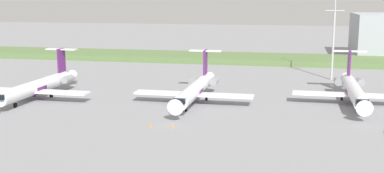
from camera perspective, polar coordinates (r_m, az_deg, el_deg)
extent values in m
plane|color=gray|center=(110.65, 2.07, 0.22)|extent=(500.00, 500.00, 0.00)
cube|color=#597542|center=(152.65, 4.95, 3.39)|extent=(320.00, 20.00, 1.81)
cylinder|color=silver|center=(99.26, -18.14, -0.07)|extent=(2.70, 24.00, 2.70)
cone|color=silver|center=(111.36, -14.53, 1.23)|extent=(2.30, 4.00, 2.29)
cube|color=black|center=(89.56, -21.88, -1.11)|extent=(2.02, 1.80, 0.90)
cylinder|color=#591E66|center=(99.28, -18.14, -0.16)|extent=(2.76, 3.60, 2.76)
cube|color=silver|center=(101.64, -21.28, -0.38)|extent=(11.00, 3.20, 0.36)
cube|color=silver|center=(95.67, -15.37, -0.68)|extent=(11.00, 3.20, 0.36)
cube|color=#591E66|center=(108.17, -15.34, 3.04)|extent=(0.36, 3.20, 5.20)
cube|color=silver|center=(108.16, -15.33, 4.32)|extent=(6.80, 1.80, 0.24)
cylinder|color=gray|center=(108.19, -16.74, 0.96)|extent=(1.50, 3.40, 1.50)
cylinder|color=gray|center=(106.10, -14.61, 0.88)|extent=(1.50, 3.40, 1.50)
cylinder|color=gray|center=(93.33, -20.38, -1.77)|extent=(0.20, 0.20, 0.65)
cylinder|color=black|center=(93.44, -20.36, -2.10)|extent=(0.30, 0.90, 0.90)
cylinder|color=black|center=(102.61, -18.32, -0.88)|extent=(0.35, 0.90, 0.90)
cylinder|color=black|center=(100.74, -16.46, -0.99)|extent=(0.35, 0.90, 0.90)
cylinder|color=silver|center=(91.29, 0.30, -0.43)|extent=(2.70, 24.00, 2.70)
cone|color=silver|center=(78.41, -1.74, -2.27)|extent=(2.70, 3.00, 2.70)
cone|color=silver|center=(104.81, 1.89, 0.99)|extent=(2.29, 4.00, 2.29)
cube|color=black|center=(80.11, -1.41, -1.65)|extent=(2.03, 1.80, 0.90)
cylinder|color=#591E66|center=(91.32, 0.30, -0.52)|extent=(2.76, 3.60, 2.76)
cube|color=silver|center=(91.84, -3.43, -0.77)|extent=(11.00, 3.20, 0.36)
cube|color=silver|center=(89.42, 3.88, -1.09)|extent=(11.00, 3.20, 0.36)
cube|color=#591E66|center=(101.30, 1.60, 2.92)|extent=(0.36, 3.20, 5.20)
cube|color=silver|center=(101.30, 1.64, 4.29)|extent=(6.80, 1.80, 0.24)
cylinder|color=gray|center=(100.56, 0.14, 0.71)|extent=(1.50, 3.40, 1.50)
cylinder|color=gray|center=(99.73, 2.66, 0.61)|extent=(1.50, 3.40, 1.50)
cylinder|color=gray|center=(84.48, -0.74, -2.34)|extent=(0.20, 0.20, 0.65)
cylinder|color=black|center=(84.61, -0.74, -2.70)|extent=(0.30, 0.90, 0.90)
cylinder|color=black|center=(94.38, -0.52, -1.31)|extent=(0.35, 0.90, 0.90)
cylinder|color=black|center=(93.63, 1.75, -1.41)|extent=(0.35, 0.90, 0.90)
cylinder|color=silver|center=(95.65, 18.78, -0.49)|extent=(2.70, 24.00, 2.70)
cone|color=silver|center=(82.52, 19.80, -2.25)|extent=(2.70, 3.00, 2.70)
cone|color=silver|center=(109.36, 17.98, 0.88)|extent=(2.30, 4.00, 2.29)
cube|color=black|center=(84.27, 19.65, -1.66)|extent=(2.02, 1.80, 0.90)
cylinder|color=#591E66|center=(95.68, 18.77, -0.58)|extent=(2.76, 3.60, 2.76)
cube|color=silver|center=(94.27, 15.26, -0.83)|extent=(11.00, 3.20, 0.36)
cube|color=#591E66|center=(105.84, 18.26, 2.72)|extent=(0.36, 3.20, 5.20)
cube|color=silver|center=(105.86, 18.32, 4.03)|extent=(6.80, 1.80, 0.24)
cylinder|color=gray|center=(104.40, 17.01, 0.61)|extent=(1.50, 3.40, 1.50)
cylinder|color=gray|center=(104.88, 19.46, 0.51)|extent=(1.50, 3.40, 1.50)
cylinder|color=gray|center=(88.70, 19.24, -2.31)|extent=(0.20, 0.20, 0.65)
cylinder|color=black|center=(88.82, 19.22, -2.66)|extent=(0.30, 0.90, 0.90)
cylinder|color=black|center=(98.17, 17.46, -1.33)|extent=(0.35, 0.90, 0.90)
cylinder|color=black|center=(98.61, 19.66, -1.41)|extent=(0.35, 0.90, 0.90)
cylinder|color=#B2B2B7|center=(121.39, 16.49, 4.63)|extent=(0.50, 0.50, 16.45)
cube|color=#B2B2B7|center=(120.87, 16.71, 8.70)|extent=(4.40, 0.20, 0.20)
cone|color=orange|center=(75.02, -4.99, -4.61)|extent=(0.44, 0.44, 0.55)
cone|color=orange|center=(74.34, -2.39, -4.72)|extent=(0.44, 0.44, 0.55)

